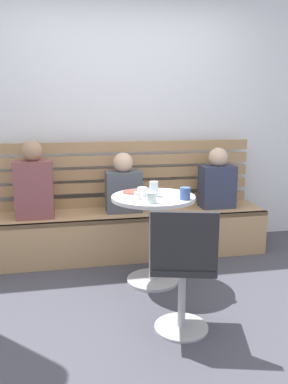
{
  "coord_description": "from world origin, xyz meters",
  "views": [
    {
      "loc": [
        -0.59,
        -2.52,
        1.45
      ],
      "look_at": [
        0.05,
        0.66,
        0.75
      ],
      "focal_mm": 37.36,
      "sensor_mm": 36.0,
      "label": 1
    }
  ],
  "objects": [
    {
      "name": "plate_small",
      "position": [
        -0.04,
        0.7,
        0.75
      ],
      "size": [
        0.17,
        0.17,
        0.01
      ],
      "primitive_type": "cylinder",
      "color": "#DB4C42",
      "rests_on": "cafe_table"
    },
    {
      "name": "cup_glass_short",
      "position": [
        0.04,
        0.32,
        0.78
      ],
      "size": [
        0.08,
        0.08,
        0.08
      ],
      "primitive_type": "cylinder",
      "color": "silver",
      "rests_on": "cafe_table"
    },
    {
      "name": "cup_espresso_small",
      "position": [
        -0.04,
        0.46,
        0.77
      ],
      "size": [
        0.06,
        0.06,
        0.05
      ],
      "primitive_type": "cylinder",
      "color": "silver",
      "rests_on": "cafe_table"
    },
    {
      "name": "white_chair",
      "position": [
        0.12,
        -0.27,
        0.46
      ],
      "size": [
        0.49,
        0.49,
        0.85
      ],
      "color": "#ADADB2",
      "rests_on": "ground"
    },
    {
      "name": "booth_backrest",
      "position": [
        0.0,
        1.44,
        0.78
      ],
      "size": [
        2.65,
        0.04,
        0.66
      ],
      "color": "#A68157",
      "rests_on": "booth_bench"
    },
    {
      "name": "person_adult",
      "position": [
        -0.87,
        1.17,
        0.76
      ],
      "size": [
        0.34,
        0.22,
        0.71
      ],
      "color": "brown",
      "rests_on": "booth_bench"
    },
    {
      "name": "person_child_left",
      "position": [
        -0.04,
        1.23,
        0.69
      ],
      "size": [
        0.34,
        0.22,
        0.58
      ],
      "color": "#4C515B",
      "rests_on": "booth_bench"
    },
    {
      "name": "cafe_table",
      "position": [
        0.11,
        0.54,
        0.52
      ],
      "size": [
        0.68,
        0.68,
        0.74
      ],
      "color": "#ADADB2",
      "rests_on": "ground"
    },
    {
      "name": "booth_bench",
      "position": [
        0.0,
        1.2,
        0.22
      ],
      "size": [
        2.7,
        0.52,
        0.44
      ],
      "color": "tan",
      "rests_on": "ground"
    },
    {
      "name": "cup_ceramic_white",
      "position": [
        0.02,
        0.57,
        0.78
      ],
      "size": [
        0.08,
        0.08,
        0.07
      ],
      "primitive_type": "cylinder",
      "color": "white",
      "rests_on": "cafe_table"
    },
    {
      "name": "ground",
      "position": [
        0.0,
        0.0,
        0.0
      ],
      "size": [
        8.0,
        8.0,
        0.0
      ],
      "primitive_type": "plane",
      "color": "#42424C"
    },
    {
      "name": "back_wall",
      "position": [
        0.0,
        1.64,
        1.45
      ],
      "size": [
        5.2,
        0.1,
        2.9
      ],
      "primitive_type": "cube",
      "color": "silver",
      "rests_on": "ground"
    },
    {
      "name": "cup_mug_blue",
      "position": [
        0.32,
        0.38,
        0.79
      ],
      "size": [
        0.08,
        0.08,
        0.09
      ],
      "primitive_type": "cylinder",
      "color": "#3D5B9E",
      "rests_on": "cafe_table"
    },
    {
      "name": "person_child_middle",
      "position": [
        0.92,
        1.21,
        0.71
      ],
      "size": [
        0.34,
        0.22,
        0.61
      ],
      "color": "#333851",
      "rests_on": "booth_bench"
    },
    {
      "name": "cup_glass_tall",
      "position": [
        0.11,
        0.54,
        0.8
      ],
      "size": [
        0.07,
        0.07,
        0.12
      ],
      "primitive_type": "cylinder",
      "color": "silver",
      "rests_on": "cafe_table"
    }
  ]
}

